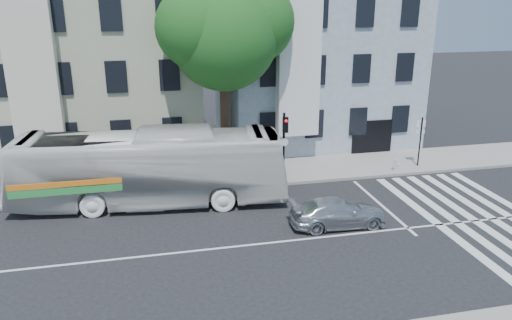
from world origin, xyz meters
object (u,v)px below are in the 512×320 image
object	(u,v)px
traffic_signal	(284,140)
fire_hydrant	(396,164)
sedan	(338,213)
bus	(149,168)

from	to	relation	value
traffic_signal	fire_hydrant	bearing A→B (deg)	5.36
sedan	fire_hydrant	size ratio (longest dim) A/B	6.43
traffic_signal	fire_hydrant	xyz separation A→B (m)	(6.72, 0.64, -2.04)
fire_hydrant	bus	bearing A→B (deg)	-174.17
sedan	traffic_signal	xyz separation A→B (m)	(-1.04, 5.01, 1.92)
sedan	traffic_signal	distance (m)	5.47
bus	fire_hydrant	world-z (taller)	bus
traffic_signal	fire_hydrant	size ratio (longest dim) A/B	5.99
fire_hydrant	sedan	bearing A→B (deg)	-135.12
bus	traffic_signal	distance (m)	6.88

